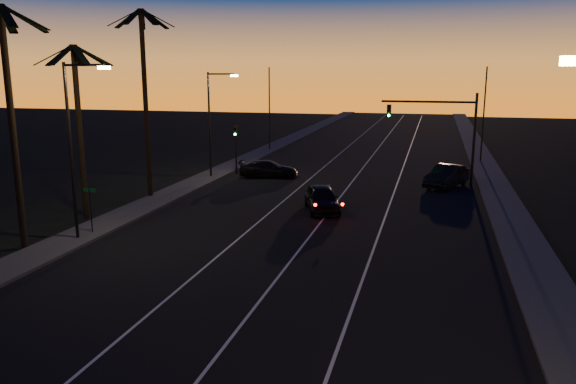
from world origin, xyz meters
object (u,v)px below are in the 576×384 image
(cross_car, at_px, (268,169))
(right_car, at_px, (447,176))
(lead_car, at_px, (322,198))
(signal_mast, at_px, (442,122))

(cross_car, bearing_deg, right_car, -1.33)
(right_car, bearing_deg, cross_car, 178.67)
(lead_car, relative_size, cross_car, 1.07)
(signal_mast, relative_size, cross_car, 1.40)
(right_car, bearing_deg, lead_car, -128.37)
(lead_car, height_order, right_car, right_car)
(signal_mast, xyz_separation_m, lead_car, (-7.13, -10.67, -3.98))
(signal_mast, bearing_deg, right_car, -62.86)
(right_car, relative_size, cross_car, 1.03)
(signal_mast, height_order, right_car, signal_mast)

